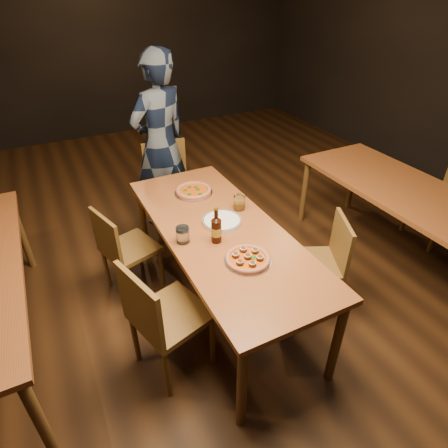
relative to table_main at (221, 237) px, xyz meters
name	(u,v)px	position (x,y,z in m)	size (l,w,h in m)	color
ground	(221,303)	(0.00, 0.00, -0.68)	(9.00, 9.00, 0.00)	black
room_shell	(220,65)	(0.00, 0.00, 1.18)	(9.00, 9.00, 9.00)	black
table_main	(221,237)	(0.00, 0.00, 0.00)	(0.80, 2.00, 0.75)	maroon
table_right	(407,197)	(1.70, -0.20, 0.00)	(0.80, 2.00, 0.75)	maroon
chair_main_nw	(171,314)	(-0.53, -0.35, -0.21)	(0.43, 0.43, 0.93)	brown
chair_main_sw	(130,247)	(-0.57, 0.53, -0.26)	(0.39, 0.39, 0.83)	brown
chair_main_e	(314,263)	(0.65, -0.31, -0.26)	(0.39, 0.39, 0.84)	brown
chair_end	(172,189)	(0.06, 1.24, -0.21)	(0.44, 0.44, 0.95)	brown
chair_nbr_right	(445,195)	(2.37, -0.13, -0.19)	(0.46, 0.46, 0.98)	brown
pizza_meatball	(248,259)	(-0.01, -0.41, 0.09)	(0.30, 0.30, 0.06)	#B7B7BF
pizza_margherita	(194,191)	(0.03, 0.58, 0.09)	(0.32, 0.32, 0.04)	#B7B7BF
plate_stack	(222,221)	(0.04, 0.07, 0.09)	(0.28, 0.28, 0.03)	white
beer_bottle	(216,230)	(-0.10, -0.12, 0.16)	(0.07, 0.07, 0.25)	black
water_glass	(183,235)	(-0.30, -0.02, 0.13)	(0.09, 0.09, 0.11)	white
amber_glass	(239,202)	(0.25, 0.18, 0.13)	(0.09, 0.09, 0.11)	#925E10
diner	(160,143)	(0.05, 1.44, 0.21)	(0.65, 0.42, 1.77)	black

